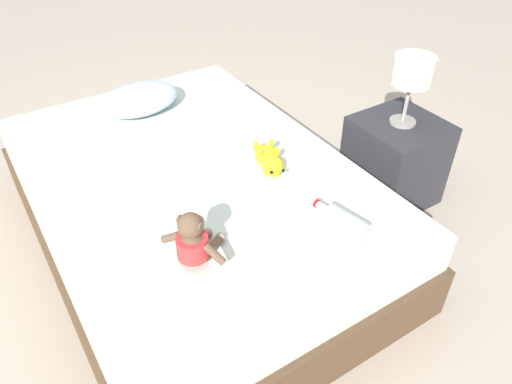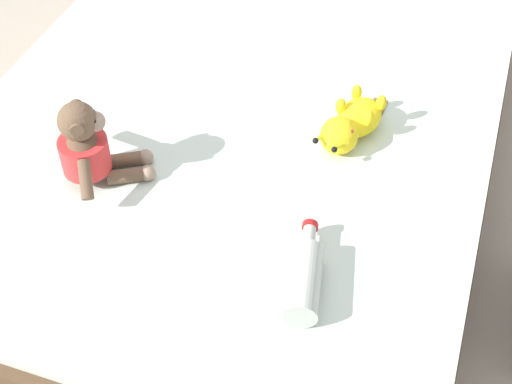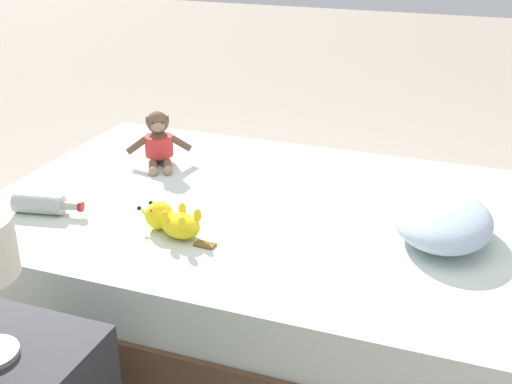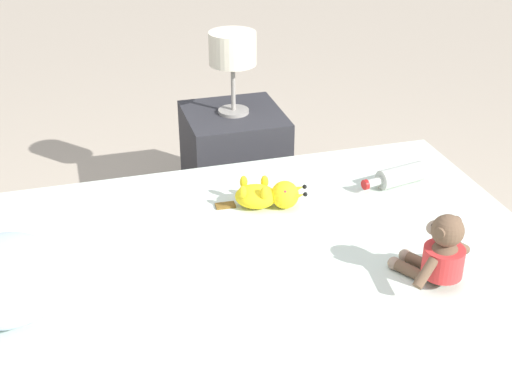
{
  "view_description": "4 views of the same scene",
  "coord_description": "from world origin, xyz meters",
  "px_view_note": "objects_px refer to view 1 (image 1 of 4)",
  "views": [
    {
      "loc": [
        -0.76,
        -1.77,
        1.82
      ],
      "look_at": [
        0.09,
        -0.45,
        0.58
      ],
      "focal_mm": 34.25,
      "sensor_mm": 36.0,
      "label": 1
    },
    {
      "loc": [
        0.57,
        -1.68,
        1.77
      ],
      "look_at": [
        0.17,
        -0.51,
        0.51
      ],
      "focal_mm": 51.85,
      "sensor_mm": 36.0,
      "label": 2
    },
    {
      "loc": [
        2.15,
        0.81,
        1.52
      ],
      "look_at": [
        0.0,
        0.0,
        0.51
      ],
      "focal_mm": 46.52,
      "sensor_mm": 36.0,
      "label": 3
    },
    {
      "loc": [
        -1.77,
        0.46,
        1.71
      ],
      "look_at": [
        0.34,
        -0.15,
        0.52
      ],
      "focal_mm": 49.53,
      "sensor_mm": 36.0,
      "label": 4
    }
  ],
  "objects_px": {
    "bed": "(194,207)",
    "nightstand": "(394,161)",
    "plush_yellow_creature": "(269,160)",
    "glass_bottle": "(346,221)",
    "bedside_lamp": "(413,73)",
    "pillow": "(139,99)",
    "plush_monkey": "(194,242)"
  },
  "relations": [
    {
      "from": "nightstand",
      "to": "bedside_lamp",
      "type": "height_order",
      "value": "bedside_lamp"
    },
    {
      "from": "bed",
      "to": "nightstand",
      "type": "xyz_separation_m",
      "value": [
        1.14,
        -0.27,
        0.02
      ]
    },
    {
      "from": "plush_monkey",
      "to": "nightstand",
      "type": "relative_size",
      "value": 0.53
    },
    {
      "from": "glass_bottle",
      "to": "bedside_lamp",
      "type": "relative_size",
      "value": 0.72
    },
    {
      "from": "glass_bottle",
      "to": "bedside_lamp",
      "type": "distance_m",
      "value": 0.94
    },
    {
      "from": "bed",
      "to": "plush_monkey",
      "type": "relative_size",
      "value": 7.85
    },
    {
      "from": "glass_bottle",
      "to": "plush_yellow_creature",
      "type": "bearing_deg",
      "value": 92.86
    },
    {
      "from": "plush_monkey",
      "to": "bedside_lamp",
      "type": "distance_m",
      "value": 1.43
    },
    {
      "from": "bed",
      "to": "nightstand",
      "type": "distance_m",
      "value": 1.17
    },
    {
      "from": "pillow",
      "to": "glass_bottle",
      "type": "height_order",
      "value": "pillow"
    },
    {
      "from": "pillow",
      "to": "glass_bottle",
      "type": "relative_size",
      "value": 1.85
    },
    {
      "from": "plush_monkey",
      "to": "bedside_lamp",
      "type": "bearing_deg",
      "value": 11.23
    },
    {
      "from": "pillow",
      "to": "bedside_lamp",
      "type": "bearing_deg",
      "value": -40.92
    },
    {
      "from": "plush_monkey",
      "to": "plush_yellow_creature",
      "type": "height_order",
      "value": "plush_monkey"
    },
    {
      "from": "glass_bottle",
      "to": "pillow",
      "type": "bearing_deg",
      "value": 103.0
    },
    {
      "from": "plush_yellow_creature",
      "to": "nightstand",
      "type": "relative_size",
      "value": 0.65
    },
    {
      "from": "plush_yellow_creature",
      "to": "bedside_lamp",
      "type": "distance_m",
      "value": 0.86
    },
    {
      "from": "plush_yellow_creature",
      "to": "bedside_lamp",
      "type": "relative_size",
      "value": 0.87
    },
    {
      "from": "nightstand",
      "to": "bedside_lamp",
      "type": "distance_m",
      "value": 0.53
    },
    {
      "from": "plush_yellow_creature",
      "to": "glass_bottle",
      "type": "xyz_separation_m",
      "value": [
        0.03,
        -0.52,
        -0.01
      ]
    },
    {
      "from": "plush_monkey",
      "to": "plush_yellow_creature",
      "type": "relative_size",
      "value": 0.82
    },
    {
      "from": "plush_monkey",
      "to": "bedside_lamp",
      "type": "height_order",
      "value": "bedside_lamp"
    },
    {
      "from": "pillow",
      "to": "plush_monkey",
      "type": "relative_size",
      "value": 1.89
    },
    {
      "from": "plush_yellow_creature",
      "to": "nightstand",
      "type": "xyz_separation_m",
      "value": [
        0.81,
        -0.08,
        -0.26
      ]
    },
    {
      "from": "plush_yellow_creature",
      "to": "nightstand",
      "type": "distance_m",
      "value": 0.85
    },
    {
      "from": "nightstand",
      "to": "bedside_lamp",
      "type": "bearing_deg",
      "value": 0.0
    },
    {
      "from": "plush_monkey",
      "to": "bedside_lamp",
      "type": "relative_size",
      "value": 0.71
    },
    {
      "from": "plush_monkey",
      "to": "plush_yellow_creature",
      "type": "xyz_separation_m",
      "value": [
        0.58,
        0.36,
        -0.05
      ]
    },
    {
      "from": "plush_monkey",
      "to": "nightstand",
      "type": "distance_m",
      "value": 1.45
    },
    {
      "from": "plush_monkey",
      "to": "plush_yellow_creature",
      "type": "bearing_deg",
      "value": 31.7
    },
    {
      "from": "bed",
      "to": "pillow",
      "type": "distance_m",
      "value": 0.75
    },
    {
      "from": "glass_bottle",
      "to": "nightstand",
      "type": "xyz_separation_m",
      "value": [
        0.78,
        0.44,
        -0.25
      ]
    }
  ]
}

